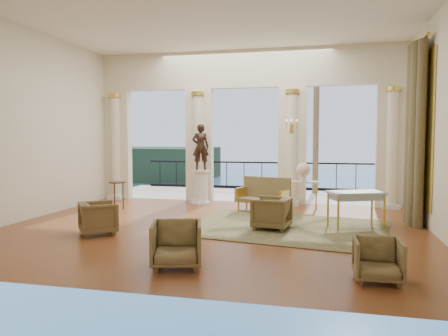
% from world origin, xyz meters
% --- Properties ---
extents(floor, '(9.00, 9.00, 0.00)m').
position_xyz_m(floor, '(0.00, 0.00, 0.00)').
color(floor, '#522612').
rests_on(floor, ground).
extents(room_walls, '(9.00, 9.00, 9.00)m').
position_xyz_m(room_walls, '(0.00, -1.12, 2.88)').
color(room_walls, '#F4EBCC').
rests_on(room_walls, ground).
extents(arcade, '(9.00, 0.56, 4.50)m').
position_xyz_m(arcade, '(-0.00, 3.82, 2.58)').
color(arcade, beige).
rests_on(arcade, ground).
extents(terrace, '(10.00, 3.60, 0.10)m').
position_xyz_m(terrace, '(0.00, 5.80, -0.05)').
color(terrace, '#ADA191').
rests_on(terrace, ground).
extents(balustrade, '(9.00, 0.06, 1.03)m').
position_xyz_m(balustrade, '(0.00, 7.40, 0.41)').
color(balustrade, black).
rests_on(balustrade, terrace).
extents(palm_tree, '(2.00, 2.00, 4.50)m').
position_xyz_m(palm_tree, '(2.00, 6.60, 4.09)').
color(palm_tree, '#4C3823').
rests_on(palm_tree, terrace).
extents(headland, '(22.00, 18.00, 6.00)m').
position_xyz_m(headland, '(-30.00, 70.00, -3.00)').
color(headland, black).
rests_on(headland, sea).
extents(sea, '(160.00, 160.00, 0.00)m').
position_xyz_m(sea, '(0.00, 60.00, -6.00)').
color(sea, navy).
rests_on(sea, ground).
extents(curtain, '(0.33, 1.40, 4.09)m').
position_xyz_m(curtain, '(4.28, 1.50, 2.02)').
color(curtain, brown).
rests_on(curtain, ground).
extents(window_frame, '(0.04, 1.60, 3.40)m').
position_xyz_m(window_frame, '(4.47, 1.50, 2.10)').
color(window_frame, gold).
rests_on(window_frame, room_walls).
extents(wall_sconce, '(0.30, 0.11, 0.33)m').
position_xyz_m(wall_sconce, '(1.40, 3.51, 2.23)').
color(wall_sconce, gold).
rests_on(wall_sconce, arcade).
extents(rug, '(4.72, 3.96, 0.02)m').
position_xyz_m(rug, '(1.50, 0.43, 0.01)').
color(rug, '#2C3219').
rests_on(rug, ground).
extents(armchair_a, '(0.90, 0.87, 0.76)m').
position_xyz_m(armchair_a, '(0.19, -2.80, 0.38)').
color(armchair_a, '#43391B').
rests_on(armchair_a, ground).
extents(armchair_b, '(0.64, 0.60, 0.64)m').
position_xyz_m(armchair_b, '(3.06, -2.80, 0.32)').
color(armchair_b, '#43391B').
rests_on(armchair_b, ground).
extents(armchair_c, '(0.78, 0.82, 0.76)m').
position_xyz_m(armchair_c, '(1.25, 0.22, 0.38)').
color(armchair_c, '#43391B').
rests_on(armchair_c, ground).
extents(armchair_d, '(0.94, 0.95, 0.72)m').
position_xyz_m(armchair_d, '(-2.09, -1.04, 0.36)').
color(armchair_d, '#43391B').
rests_on(armchair_d, ground).
extents(settee, '(1.47, 0.99, 0.90)m').
position_xyz_m(settee, '(0.79, 2.37, 0.45)').
color(settee, '#43391B').
rests_on(settee, ground).
extents(game_table, '(1.30, 1.03, 0.79)m').
position_xyz_m(game_table, '(3.00, 0.80, 0.70)').
color(game_table, '#A5B9CB').
rests_on(game_table, ground).
extents(pedestal, '(0.55, 0.55, 1.00)m').
position_xyz_m(pedestal, '(-1.20, 3.26, 0.48)').
color(pedestal, silver).
rests_on(pedestal, ground).
extents(statue, '(0.54, 0.41, 1.33)m').
position_xyz_m(statue, '(-1.20, 3.26, 1.67)').
color(statue, black).
rests_on(statue, pedestal).
extents(console_table, '(0.84, 0.44, 0.76)m').
position_xyz_m(console_table, '(1.76, 3.05, 0.63)').
color(console_table, silver).
rests_on(console_table, ground).
extents(urn, '(0.38, 0.38, 0.50)m').
position_xyz_m(urn, '(1.76, 3.05, 1.05)').
color(urn, silver).
rests_on(urn, console_table).
extents(side_table, '(0.47, 0.47, 0.76)m').
position_xyz_m(side_table, '(-3.10, 1.78, 0.65)').
color(side_table, black).
rests_on(side_table, ground).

